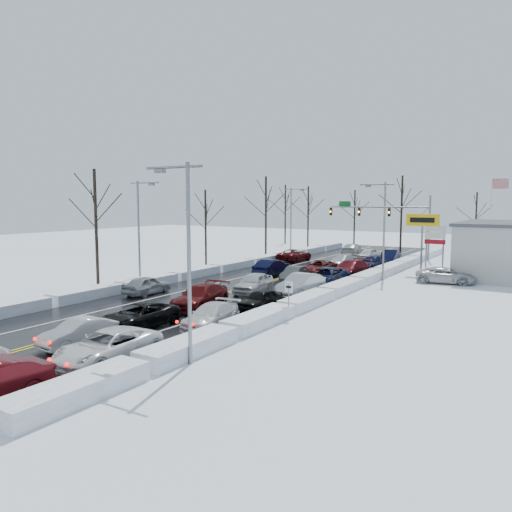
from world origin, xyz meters
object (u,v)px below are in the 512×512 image
Objects in this scene: traffic_signal_mast at (389,215)px; oncoming_car_0 at (272,276)px; tires_plus_sign at (422,224)px; flagpole at (492,213)px.

traffic_signal_mast is 22.28m from oncoming_car_0.
tires_plus_sign is at bearing -59.54° from traffic_signal_mast.
tires_plus_sign is 0.60× the size of flagpole.
tires_plus_sign is (7.05, -12.00, -0.49)m from traffic_signal_mast.
oncoming_car_0 is (-5.04, -21.00, -5.48)m from traffic_signal_mast.
tires_plus_sign is 1.23× the size of oncoming_car_0.
oncoming_car_0 is at bearing -143.32° from tires_plus_sign.
flagpole reaches higher than traffic_signal_mast.
flagpole reaches higher than oncoming_car_0.
traffic_signal_mast is 2.71× the size of oncoming_car_0.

